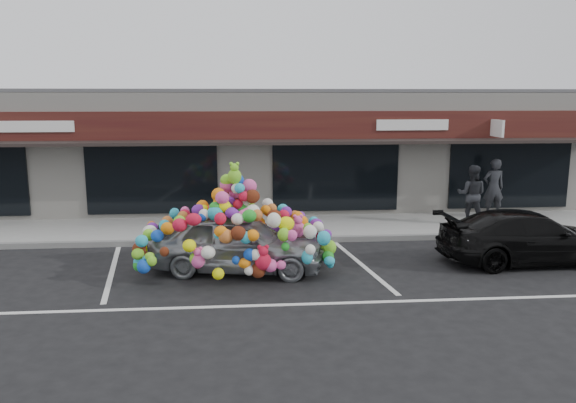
{
  "coord_description": "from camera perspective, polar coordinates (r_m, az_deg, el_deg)",
  "views": [
    {
      "loc": [
        -0.11,
        -12.82,
        4.07
      ],
      "look_at": [
        1.08,
        1.4,
        1.39
      ],
      "focal_mm": 35.0,
      "sensor_mm": 36.0,
      "label": 1
    }
  ],
  "objects": [
    {
      "name": "pedestrian_a",
      "position": [
        19.63,
        20.14,
        1.31
      ],
      "size": [
        0.71,
        0.47,
        1.93
      ],
      "primitive_type": "imported",
      "rotation": [
        0.0,
        0.0,
        3.13
      ],
      "color": "black",
      "rests_on": "sidewalk"
    },
    {
      "name": "parking_stripe_left",
      "position": [
        13.98,
        -17.44,
        -6.78
      ],
      "size": [
        0.73,
        4.37,
        0.01
      ],
      "primitive_type": "cube",
      "rotation": [
        0.0,
        0.0,
        0.14
      ],
      "color": "silver",
      "rests_on": "ground"
    },
    {
      "name": "kerb",
      "position": [
        15.83,
        -4.22,
        -4.01
      ],
      "size": [
        26.0,
        0.18,
        0.16
      ],
      "primitive_type": "cube",
      "color": "slate",
      "rests_on": "ground"
    },
    {
      "name": "parking_stripe_right",
      "position": [
        15.97,
        26.92,
        -5.3
      ],
      "size": [
        0.73,
        4.37,
        0.01
      ],
      "primitive_type": "cube",
      "rotation": [
        0.0,
        0.0,
        0.14
      ],
      "color": "silver",
      "rests_on": "ground"
    },
    {
      "name": "pedestrian_b",
      "position": [
        18.39,
        18.16,
        0.7
      ],
      "size": [
        1.1,
        1.01,
        1.83
      ],
      "primitive_type": "imported",
      "rotation": [
        0.0,
        0.0,
        2.7
      ],
      "color": "black",
      "rests_on": "sidewalk"
    },
    {
      "name": "lane_line",
      "position": [
        11.47,
        6.25,
        -10.19
      ],
      "size": [
        14.0,
        0.12,
        0.01
      ],
      "primitive_type": "cube",
      "color": "silver",
      "rests_on": "ground"
    },
    {
      "name": "toy_car",
      "position": [
        13.23,
        -5.19,
        -3.42
      ],
      "size": [
        2.99,
        4.65,
        2.56
      ],
      "rotation": [
        0.0,
        0.0,
        1.4
      ],
      "color": "#B8BDC4",
      "rests_on": "ground"
    },
    {
      "name": "parking_stripe_mid",
      "position": [
        13.94,
        7.54,
        -6.41
      ],
      "size": [
        0.73,
        4.37,
        0.01
      ],
      "primitive_type": "cube",
      "rotation": [
        0.0,
        0.0,
        0.14
      ],
      "color": "silver",
      "rests_on": "ground"
    },
    {
      "name": "ground",
      "position": [
        13.45,
        -4.11,
        -7.01
      ],
      "size": [
        90.0,
        90.0,
        0.0
      ],
      "primitive_type": "plane",
      "color": "black",
      "rests_on": "ground"
    },
    {
      "name": "black_sedan",
      "position": [
        15.12,
        23.26,
        -3.34
      ],
      "size": [
        1.95,
        4.5,
        1.29
      ],
      "primitive_type": "imported",
      "rotation": [
        0.0,
        0.0,
        1.6
      ],
      "color": "black",
      "rests_on": "ground"
    },
    {
      "name": "shop_building",
      "position": [
        21.34,
        -4.47,
        5.48
      ],
      "size": [
        24.0,
        7.2,
        4.31
      ],
      "color": "silver",
      "rests_on": "ground"
    },
    {
      "name": "sidewalk",
      "position": [
        17.29,
        -4.28,
        -2.76
      ],
      "size": [
        26.0,
        3.0,
        0.15
      ],
      "primitive_type": "cube",
      "color": "gray",
      "rests_on": "ground"
    }
  ]
}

